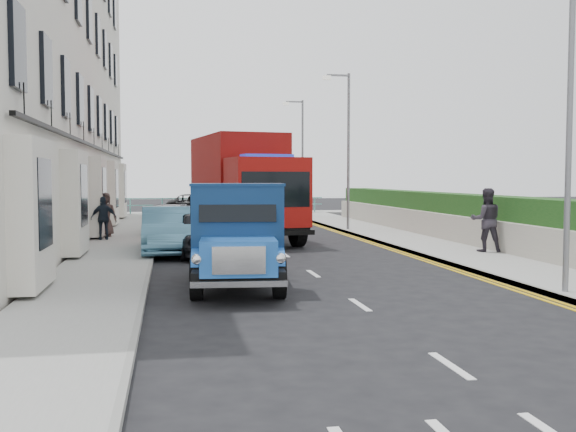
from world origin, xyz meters
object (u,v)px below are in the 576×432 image
object	(u,v)px
bedford_lorry	(237,243)
red_lorry	(243,184)
lamp_mid	(346,142)
lamp_near	(565,97)
parked_car_front	(200,232)
lamp_far	(300,151)

from	to	relation	value
bedford_lorry	red_lorry	xyz separation A→B (m)	(1.41, 11.35, 1.12)
lamp_mid	lamp_near	bearing A→B (deg)	-90.00
lamp_mid	parked_car_front	size ratio (longest dim) A/B	1.68
lamp_mid	bedford_lorry	size ratio (longest dim) A/B	1.43
red_lorry	bedford_lorry	bearing A→B (deg)	-105.92
bedford_lorry	parked_car_front	size ratio (longest dim) A/B	1.18
lamp_mid	parked_car_front	world-z (taller)	lamp_mid
lamp_mid	parked_car_front	xyz separation A→B (m)	(-6.78, -7.54, -3.29)
lamp_near	lamp_mid	distance (m)	16.00
lamp_near	bedford_lorry	size ratio (longest dim) A/B	1.43
lamp_near	bedford_lorry	bearing A→B (deg)	164.02
parked_car_front	lamp_mid	bearing A→B (deg)	41.00
lamp_far	bedford_lorry	size ratio (longest dim) A/B	1.43
bedford_lorry	red_lorry	bearing A→B (deg)	88.08
bedford_lorry	lamp_near	bearing A→B (deg)	-10.84
lamp_far	bedford_lorry	xyz separation A→B (m)	(-6.31, -24.19, -2.96)
lamp_far	red_lorry	distance (m)	13.87
lamp_near	lamp_mid	xyz separation A→B (m)	(0.00, 16.00, 0.00)
lamp_mid	red_lorry	distance (m)	5.96
lamp_far	bedford_lorry	distance (m)	25.18
red_lorry	parked_car_front	xyz separation A→B (m)	(-1.87, -4.69, -1.45)
bedford_lorry	red_lorry	distance (m)	11.49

